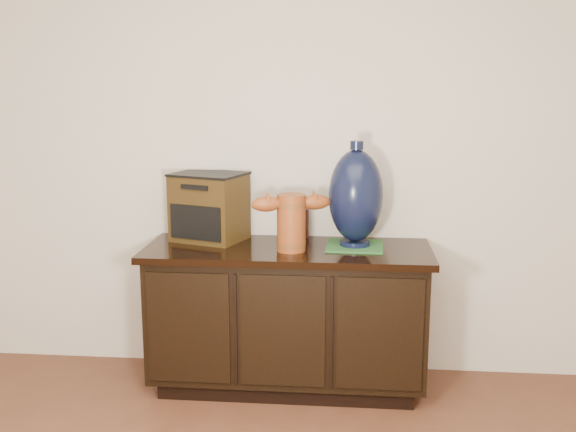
# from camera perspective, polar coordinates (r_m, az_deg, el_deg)

# --- Properties ---
(room) EXTENTS (5.00, 5.00, 5.00)m
(room) POSITION_cam_1_polar(r_m,az_deg,el_deg) (1.17, -10.21, -3.14)
(room) COLOR #522D1C
(room) RESTS_ON ground
(sideboard) EXTENTS (1.46, 0.56, 0.75)m
(sideboard) POSITION_cam_1_polar(r_m,az_deg,el_deg) (3.55, -0.03, -8.47)
(sideboard) COLOR black
(sideboard) RESTS_ON ground
(terracotta_vessel) EXTENTS (0.40, 0.19, 0.29)m
(terracotta_vessel) POSITION_cam_1_polar(r_m,az_deg,el_deg) (3.34, 0.28, -0.27)
(terracotta_vessel) COLOR #96451B
(terracotta_vessel) RESTS_ON sideboard
(tv_radio) EXTENTS (0.43, 0.39, 0.36)m
(tv_radio) POSITION_cam_1_polar(r_m,az_deg,el_deg) (3.60, -6.68, 0.79)
(tv_radio) COLOR #37260D
(tv_radio) RESTS_ON sideboard
(green_mat) EXTENTS (0.30, 0.30, 0.01)m
(green_mat) POSITION_cam_1_polar(r_m,az_deg,el_deg) (3.47, 5.67, -2.53)
(green_mat) COLOR #295C2A
(green_mat) RESTS_ON sideboard
(lamp_base) EXTENTS (0.28, 0.28, 0.53)m
(lamp_base) POSITION_cam_1_polar(r_m,az_deg,el_deg) (3.42, 5.76, 1.67)
(lamp_base) COLOR black
(lamp_base) RESTS_ON green_mat
(spray_can) EXTENTS (0.06, 0.06, 0.19)m
(spray_can) POSITION_cam_1_polar(r_m,az_deg,el_deg) (3.63, 1.26, -0.44)
(spray_can) COLOR #5A1B0F
(spray_can) RESTS_ON sideboard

